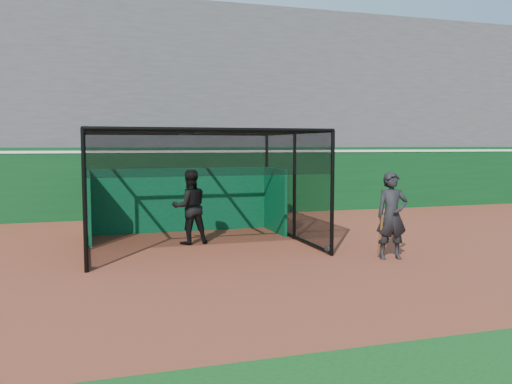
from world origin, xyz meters
name	(u,v)px	position (x,y,z in m)	size (l,w,h in m)	color
ground	(265,264)	(0.00, 0.00, 0.00)	(120.00, 120.00, 0.00)	brown
outfield_wall	(192,181)	(0.00, 8.50, 1.29)	(50.00, 0.50, 2.50)	#0A3A16
grandstand	(174,100)	(0.00, 12.27, 4.48)	(50.00, 7.85, 8.95)	#4C4C4F
batting_cage	(196,189)	(-0.98, 2.77, 1.46)	(5.57, 4.85, 2.92)	black
batter	(190,207)	(-1.12, 2.90, 0.97)	(0.95, 0.74, 1.95)	black
on_deck_player	(392,216)	(2.91, -0.33, 0.99)	(0.79, 0.59, 1.98)	black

